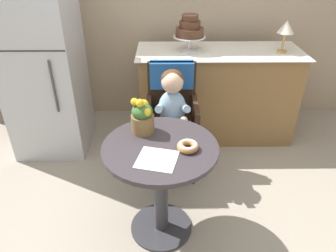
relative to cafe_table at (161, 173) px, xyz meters
The scene contains 11 objects.
ground_plane 0.51m from the cafe_table, ahead, with size 8.00×8.00×0.00m, color gray.
cafe_table is the anchor object (origin of this frame).
wicker_chair 0.77m from the cafe_table, 83.32° to the left, with size 0.42×0.45×0.95m.
seated_child 0.63m from the cafe_table, 81.61° to the left, with size 0.27×0.32×0.73m.
paper_napkin 0.26m from the cafe_table, 96.61° to the right, with size 0.22×0.21×0.00m, color white.
donut_front 0.29m from the cafe_table, 13.84° to the right, with size 0.13×0.13×0.04m.
flower_vase 0.38m from the cafe_table, 124.02° to the left, with size 0.15×0.15×0.25m.
display_counter 1.41m from the cafe_table, 67.07° to the left, with size 1.56×0.62×0.90m.
tiered_cake_stand 1.45m from the cafe_table, 78.70° to the left, with size 0.30×0.30×0.33m.
table_lamp 1.79m from the cafe_table, 48.38° to the left, with size 0.15×0.15×0.28m.
refrigerator 1.56m from the cafe_table, 133.67° to the left, with size 0.64×0.63×1.70m.
Camera 1 is at (0.03, -1.60, 1.82)m, focal length 33.82 mm.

